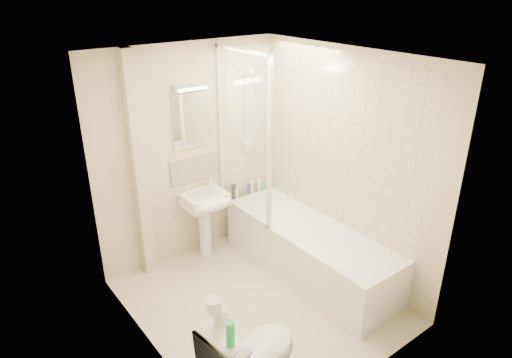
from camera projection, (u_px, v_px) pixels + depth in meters
floor at (259, 302)px, 4.57m from camera, size 2.50×2.50×0.00m
wall_back at (189, 155)px, 4.99m from camera, size 2.20×0.02×2.40m
wall_left at (145, 232)px, 3.47m from camera, size 0.02×2.50×2.40m
wall_right at (344, 166)px, 4.69m from camera, size 0.02×2.50×2.40m
ceiling at (260, 57)px, 3.60m from camera, size 2.20×2.50×0.02m
tile_back at (245, 123)px, 5.31m from camera, size 0.70×0.01×1.75m
tile_right at (339, 143)px, 4.65m from camera, size 0.01×2.10×1.75m
pipe_boxing at (139, 170)px, 4.60m from camera, size 0.12×0.12×2.40m
splashback at (195, 168)px, 5.08m from camera, size 0.60×0.02×0.30m
mirror at (192, 121)px, 4.86m from camera, size 0.46×0.01×0.60m
strip_light at (191, 87)px, 4.69m from camera, size 0.42×0.07×0.07m
bathtub at (309, 249)px, 4.93m from camera, size 0.70×2.10×0.55m
shower_screen at (243, 136)px, 4.78m from camera, size 0.04×0.92×1.80m
shower_fixture at (247, 114)px, 5.22m from camera, size 0.10×0.16×0.99m
pedestal_sink at (207, 207)px, 5.08m from camera, size 0.47×0.45×0.90m
bottle_black_a at (234, 191)px, 5.44m from camera, size 0.06×0.06×0.18m
bottle_white_a at (235, 193)px, 5.46m from camera, size 0.06×0.06×0.13m
bottle_blue at (249, 188)px, 5.58m from camera, size 0.05×0.05×0.13m
bottle_cream at (251, 187)px, 5.58m from camera, size 0.06×0.06×0.16m
bottle_white_b at (259, 184)px, 5.66m from camera, size 0.05×0.05×0.15m
bottle_green at (263, 185)px, 5.70m from camera, size 0.06×0.06×0.09m
toilet at (252, 357)px, 3.39m from camera, size 0.64×0.88×0.78m
toilet_roll_lower at (221, 316)px, 3.16m from camera, size 0.10×0.10×0.11m
toilet_roll_upper at (214, 306)px, 3.10m from camera, size 0.11×0.11×0.10m
green_bottle at (230, 334)px, 2.94m from camera, size 0.06×0.06×0.19m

